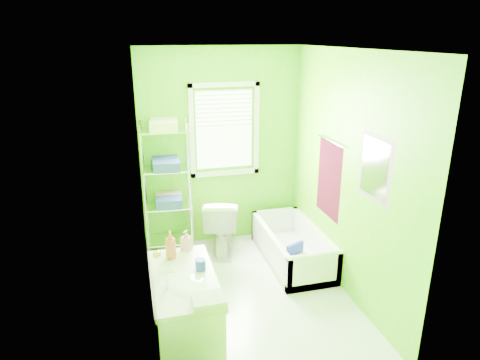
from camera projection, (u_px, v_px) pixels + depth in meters
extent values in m
plane|color=silver|center=(250.00, 295.00, 4.71)|extent=(2.90, 2.90, 0.00)
cube|color=#4FAE08|center=(221.00, 149.00, 5.62)|extent=(2.10, 0.04, 2.60)
cube|color=#4FAE08|center=(308.00, 251.00, 2.96)|extent=(2.10, 0.04, 2.60)
cube|color=#4FAE08|center=(144.00, 193.00, 4.04)|extent=(0.04, 2.90, 2.60)
cube|color=#4FAE08|center=(346.00, 176.00, 4.54)|extent=(0.04, 2.90, 2.60)
cube|color=white|center=(252.00, 49.00, 3.87)|extent=(2.10, 2.90, 0.04)
cube|color=white|center=(224.00, 130.00, 5.54)|extent=(0.74, 0.01, 1.01)
cube|color=white|center=(225.00, 173.00, 5.71)|extent=(0.92, 0.05, 0.06)
cube|color=white|center=(224.00, 85.00, 5.34)|extent=(0.92, 0.05, 0.06)
cube|color=white|center=(192.00, 132.00, 5.42)|extent=(0.06, 0.05, 1.22)
cube|color=white|center=(257.00, 128.00, 5.63)|extent=(0.06, 0.05, 1.22)
cube|color=white|center=(225.00, 108.00, 5.43)|extent=(0.72, 0.02, 0.50)
cube|color=white|center=(155.00, 276.00, 3.23)|extent=(0.02, 0.80, 2.00)
sphere|color=gold|center=(157.00, 254.00, 3.54)|extent=(0.07, 0.07, 0.07)
cube|color=#430718|center=(329.00, 179.00, 4.91)|extent=(0.02, 0.58, 0.90)
cylinder|color=silver|center=(331.00, 141.00, 4.76)|extent=(0.02, 0.62, 0.02)
cube|color=#CC5972|center=(375.00, 168.00, 3.95)|extent=(0.02, 0.54, 0.64)
cube|color=white|center=(374.00, 168.00, 3.95)|extent=(0.01, 0.44, 0.54)
cube|color=white|center=(292.00, 257.00, 5.43)|extent=(0.66, 1.41, 0.09)
cube|color=white|center=(270.00, 248.00, 5.30)|extent=(0.07, 1.41, 0.42)
cube|color=white|center=(314.00, 243.00, 5.44)|extent=(0.07, 1.41, 0.42)
cube|color=white|center=(314.00, 273.00, 4.76)|extent=(0.66, 0.07, 0.42)
cube|color=white|center=(275.00, 224.00, 5.99)|extent=(0.66, 0.07, 0.42)
cylinder|color=white|center=(315.00, 256.00, 4.69)|extent=(0.66, 0.07, 0.07)
cylinder|color=#142BC4|center=(303.00, 265.00, 5.08)|extent=(0.36, 0.36, 0.06)
cylinder|color=yellow|center=(303.00, 261.00, 5.06)|extent=(0.34, 0.34, 0.05)
cube|color=#142BC4|center=(295.00, 252.00, 5.14)|extent=(0.25, 0.14, 0.23)
imported|color=white|center=(222.00, 224.00, 5.55)|extent=(0.62, 0.84, 0.77)
cube|color=white|center=(186.00, 318.00, 3.74)|extent=(0.51, 1.02, 0.74)
cube|color=silver|center=(184.00, 279.00, 3.61)|extent=(0.54, 1.05, 0.05)
ellipsoid|color=white|center=(188.00, 288.00, 3.49)|extent=(0.35, 0.46, 0.12)
cylinder|color=silver|center=(167.00, 280.00, 3.42)|extent=(0.03, 0.03, 0.16)
cylinder|color=silver|center=(166.00, 273.00, 3.40)|extent=(0.12, 0.02, 0.02)
imported|color=#D6513F|center=(171.00, 245.00, 3.86)|extent=(0.11, 0.11, 0.27)
imported|color=#C580A1|center=(186.00, 240.00, 4.03)|extent=(0.12, 0.12, 0.19)
cylinder|color=#192DA5|center=(200.00, 265.00, 3.69)|extent=(0.09, 0.09, 0.10)
cube|color=silver|center=(209.00, 301.00, 3.22)|extent=(0.25, 0.20, 0.06)
cylinder|color=silver|center=(144.00, 196.00, 5.20)|extent=(0.02, 0.02, 1.73)
cylinder|color=silver|center=(145.00, 186.00, 5.51)|extent=(0.02, 0.02, 1.73)
cylinder|color=silver|center=(190.00, 193.00, 5.29)|extent=(0.02, 0.02, 1.73)
cylinder|color=silver|center=(188.00, 184.00, 5.61)|extent=(0.02, 0.02, 1.73)
cube|color=silver|center=(170.00, 240.00, 5.63)|extent=(0.60, 0.40, 0.02)
cube|color=silver|center=(168.00, 205.00, 5.47)|extent=(0.60, 0.40, 0.02)
cube|color=silver|center=(166.00, 169.00, 5.31)|extent=(0.60, 0.40, 0.02)
cube|color=silver|center=(164.00, 130.00, 5.16)|extent=(0.60, 0.40, 0.02)
cube|color=#F9E998|center=(163.00, 127.00, 5.03)|extent=(0.34, 0.24, 0.12)
cube|color=silver|center=(164.00, 123.00, 5.26)|extent=(0.34, 0.24, 0.12)
cube|color=#294194|center=(167.00, 166.00, 5.19)|extent=(0.34, 0.24, 0.12)
cube|color=#294194|center=(165.00, 161.00, 5.41)|extent=(0.34, 0.24, 0.12)
cube|color=#294194|center=(169.00, 203.00, 5.37)|extent=(0.34, 0.24, 0.12)
cube|color=pink|center=(169.00, 196.00, 5.58)|extent=(0.34, 0.24, 0.12)
cube|color=pink|center=(191.00, 222.00, 5.61)|extent=(0.05, 0.30, 0.54)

